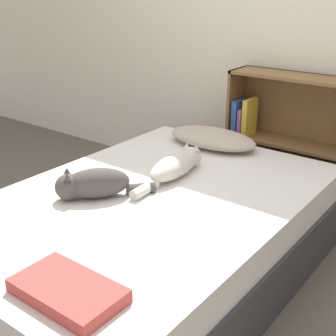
{
  "coord_description": "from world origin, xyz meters",
  "views": [
    {
      "loc": [
        1.33,
        -1.61,
        1.47
      ],
      "look_at": [
        0.0,
        0.15,
        0.57
      ],
      "focal_mm": 50.0,
      "sensor_mm": 36.0,
      "label": 1
    }
  ],
  "objects": [
    {
      "name": "bookshelf",
      "position": [
        0.18,
        1.28,
        0.46
      ],
      "size": [
        0.88,
        0.26,
        0.9
      ],
      "color": "brown",
      "rests_on": "ground_plane"
    },
    {
      "name": "bed",
      "position": [
        0.0,
        0.0,
        0.23
      ],
      "size": [
        1.35,
        2.02,
        0.47
      ],
      "color": "#333338",
      "rests_on": "ground_plane"
    },
    {
      "name": "cat_dark",
      "position": [
        -0.21,
        -0.18,
        0.54
      ],
      "size": [
        0.37,
        0.41,
        0.15
      ],
      "rotation": [
        0.0,
        0.0,
        4.01
      ],
      "color": "#47423D",
      "rests_on": "bed"
    },
    {
      "name": "pillow",
      "position": [
        -0.15,
        0.82,
        0.53
      ],
      "size": [
        0.6,
        0.32,
        0.11
      ],
      "color": "#B29E8E",
      "rests_on": "bed"
    },
    {
      "name": "wall_back",
      "position": [
        0.0,
        1.41,
        1.25
      ],
      "size": [
        8.0,
        0.06,
        2.5
      ],
      "color": "silver",
      "rests_on": "ground_plane"
    },
    {
      "name": "blanket_fold",
      "position": [
        0.28,
        -0.78,
        0.5
      ],
      "size": [
        0.38,
        0.22,
        0.05
      ],
      "color": "#B2423D",
      "rests_on": "bed"
    },
    {
      "name": "cat_light",
      "position": [
        -0.05,
        0.29,
        0.53
      ],
      "size": [
        0.17,
        0.6,
        0.14
      ],
      "rotation": [
        0.0,
        0.0,
        1.63
      ],
      "color": "beige",
      "rests_on": "bed"
    },
    {
      "name": "ground_plane",
      "position": [
        0.0,
        0.0,
        0.0
      ],
      "size": [
        8.0,
        8.0,
        0.0
      ],
      "primitive_type": "plane",
      "color": "brown"
    }
  ]
}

